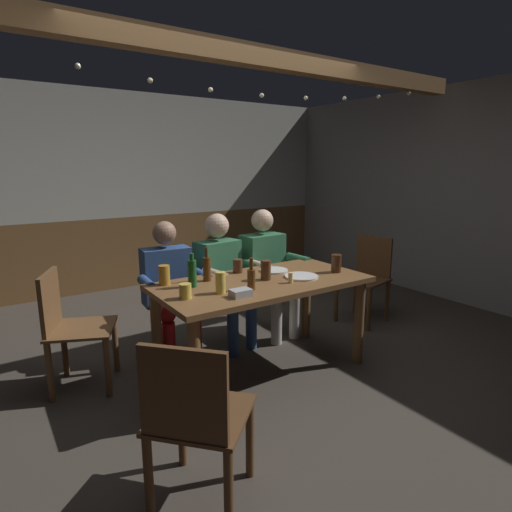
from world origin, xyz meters
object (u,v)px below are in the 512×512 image
Objects in this scene: chair_empty_near_right at (195,420)px; table_candle at (291,278)px; dining_table at (262,295)px; bottle_0 at (251,278)px; person_1 at (223,273)px; pint_glass_5 at (238,266)px; pint_glass_3 at (164,275)px; bottle_2 at (207,268)px; person_2 at (267,266)px; condiment_caddy at (241,293)px; pint_glass_1 at (266,270)px; plate_1 at (274,270)px; person_0 at (170,285)px; chair_empty_far_end at (367,276)px; chair_empty_near_left at (70,326)px; pint_glass_4 at (185,291)px; plate_0 at (301,276)px; pint_glass_0 at (221,283)px; pint_glass_2 at (336,263)px; bottle_1 at (192,273)px.

chair_empty_near_right is 11.00× the size of table_candle.
bottle_0 is at bearing -141.91° from dining_table.
person_1 reaches higher than dining_table.
chair_empty_near_right is at bearing -128.32° from pint_glass_5.
bottle_2 is at bearing -14.69° from pint_glass_3.
dining_table is 0.47m from bottle_2.
person_2 is 1.23m from condiment_caddy.
pint_glass_3 is at bearing 156.62° from pint_glass_1.
bottle_0 is (0.84, 0.81, 0.36)m from chair_empty_near_right.
pint_glass_1 is at bearing -139.56° from plate_1.
bottle_2 is (0.69, 1.20, 0.37)m from chair_empty_near_right.
condiment_caddy is at bearing 58.92° from person_1.
plate_1 is (0.11, 0.36, -0.03)m from table_candle.
person_0 is 8.31× the size of condiment_caddy.
chair_empty_far_end reaches higher than pint_glass_5.
chair_empty_near_left is 8.68× the size of pint_glass_4.
table_candle is 0.30× the size of plate_0.
plate_1 is (-0.06, 0.28, 0.00)m from plate_0.
person_0 reaches higher than chair_empty_far_end.
chair_empty_near_left is 1.29m from condiment_caddy.
condiment_caddy is 0.37m from pint_glass_4.
pint_glass_0 reaches higher than pint_glass_2.
pint_glass_4 is at bearing -135.98° from bottle_2.
plate_0 is at bearing 175.17° from pint_glass_2.
person_0 reaches higher than table_candle.
chair_empty_far_end is 6.04× the size of pint_glass_3.
person_2 is 8.01× the size of pint_glass_0.
dining_table is at bearing 168.91° from pint_glass_2.
person_0 is 2.09m from chair_empty_far_end.
table_candle is 0.35× the size of bottle_0.
chair_empty_far_end is 8.68× the size of pint_glass_4.
pint_glass_1 is (0.46, 0.11, 0.00)m from pint_glass_0.
chair_empty_far_end is 3.82× the size of bottle_0.
dining_table is 0.19m from pint_glass_1.
plate_1 is at bearing 102.96° from plate_0.
person_0 is at bearing 109.43° from bottle_2.
person_2 reaches higher than bottle_2.
plate_1 reaches higher than dining_table.
pint_glass_4 is (-0.18, -0.71, 0.16)m from person_0.
chair_empty_near_right is at bearing -133.95° from condiment_caddy.
chair_empty_near_left is (-1.29, 0.57, -0.16)m from dining_table.
bottle_1 is at bearing 163.82° from plate_0.
plate_1 is 0.52m from pint_glass_2.
table_candle is 0.19m from plate_0.
bottle_1 reaches higher than table_candle.
person_0 is 0.90m from condiment_caddy.
pint_glass_3 reaches higher than dining_table.
pint_glass_5 is at bearing 69.86° from bottle_0.
chair_empty_near_right is at bearing -153.54° from pint_glass_2.
chair_empty_near_left is at bearing 168.38° from pint_glass_5.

